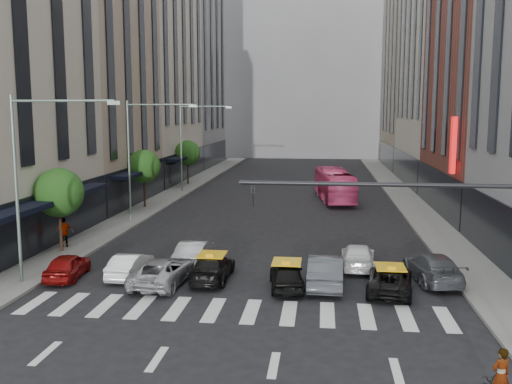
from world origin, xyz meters
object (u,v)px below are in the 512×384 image
(pedestrian_far, at_px, (64,232))
(streetlamp_mid, at_px, (141,144))
(streetlamp_near, at_px, (34,164))
(taxi_center, at_px, (287,276))
(taxi_left, at_px, (212,267))
(car_red, at_px, (67,266))
(streetlamp_far, at_px, (190,135))
(car_white_front, at_px, (130,265))
(bus, at_px, (334,185))

(pedestrian_far, bearing_deg, streetlamp_mid, -125.53)
(streetlamp_near, xyz_separation_m, streetlamp_mid, (0.00, 16.00, 0.00))
(taxi_center, bearing_deg, taxi_left, -22.35)
(car_red, distance_m, taxi_center, 11.11)
(streetlamp_far, distance_m, pedestrian_far, 25.56)
(car_white_front, bearing_deg, taxi_center, 174.96)
(car_red, xyz_separation_m, taxi_center, (11.10, -0.46, 0.01))
(streetlamp_mid, height_order, taxi_left, streetlamp_mid)
(streetlamp_near, height_order, car_red, streetlamp_near)
(taxi_center, bearing_deg, pedestrian_far, -31.08)
(streetlamp_near, distance_m, taxi_left, 9.86)
(car_white_front, bearing_deg, bus, -109.70)
(streetlamp_far, bearing_deg, taxi_center, -69.09)
(streetlamp_far, relative_size, taxi_left, 2.04)
(streetlamp_near, relative_size, car_white_front, 2.41)
(car_white_front, xyz_separation_m, taxi_center, (8.02, -1.05, 0.04))
(pedestrian_far, bearing_deg, car_red, 93.32)
(streetlamp_near, xyz_separation_m, bus, (14.68, 28.25, -4.42))
(taxi_left, xyz_separation_m, taxi_center, (3.80, -1.04, 0.01))
(streetlamp_near, distance_m, streetlamp_far, 32.00)
(taxi_left, distance_m, pedestrian_far, 11.42)
(car_red, distance_m, taxi_left, 7.33)
(taxi_left, xyz_separation_m, bus, (6.53, 26.47, 0.85))
(car_red, bearing_deg, car_white_front, -175.09)
(car_red, bearing_deg, streetlamp_far, -94.31)
(streetlamp_near, height_order, bus, streetlamp_near)
(streetlamp_mid, relative_size, taxi_left, 2.04)
(streetlamp_mid, xyz_separation_m, pedestrian_far, (-2.01, -9.02, -4.85))
(car_red, xyz_separation_m, taxi_left, (7.30, 0.58, 0.00))
(car_white_front, bearing_deg, streetlamp_far, -80.19)
(taxi_center, bearing_deg, streetlamp_mid, -58.92)
(streetlamp_mid, distance_m, car_white_front, 15.66)
(streetlamp_far, height_order, car_red, streetlamp_far)
(streetlamp_far, bearing_deg, streetlamp_near, -90.00)
(streetlamp_far, height_order, car_white_front, streetlamp_far)
(streetlamp_near, xyz_separation_m, taxi_center, (11.94, 0.74, -5.25))
(streetlamp_far, bearing_deg, taxi_left, -74.91)
(car_white_front, distance_m, taxi_left, 4.23)
(car_red, height_order, bus, bus)
(streetlamp_near, relative_size, bus, 0.84)
(car_red, xyz_separation_m, bus, (13.83, 27.05, 0.85))
(car_red, relative_size, taxi_left, 0.85)
(streetlamp_far, xyz_separation_m, bus, (14.68, -3.75, -4.42))
(car_red, xyz_separation_m, pedestrian_far, (-2.85, 5.78, 0.42))
(streetlamp_mid, bearing_deg, pedestrian_far, -102.57)
(bus, bearing_deg, streetlamp_near, 55.15)
(pedestrian_far, bearing_deg, taxi_left, 129.93)
(car_white_front, xyz_separation_m, bus, (10.76, 26.46, 0.87))
(car_red, relative_size, pedestrian_far, 2.07)
(streetlamp_mid, distance_m, pedestrian_far, 10.43)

